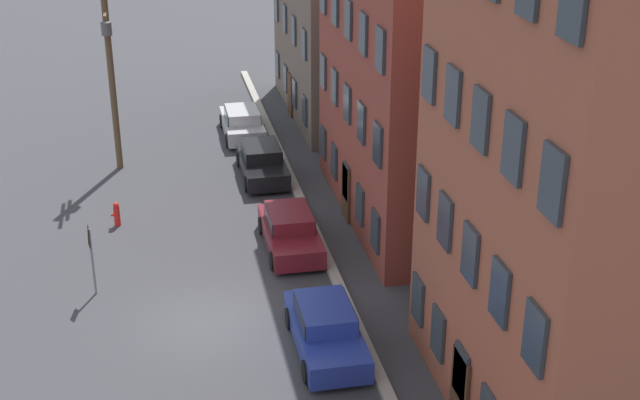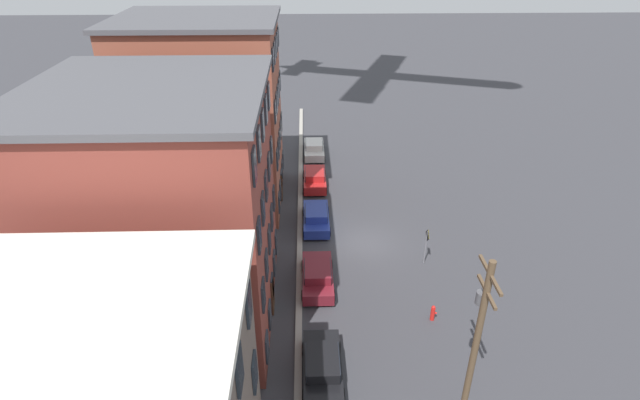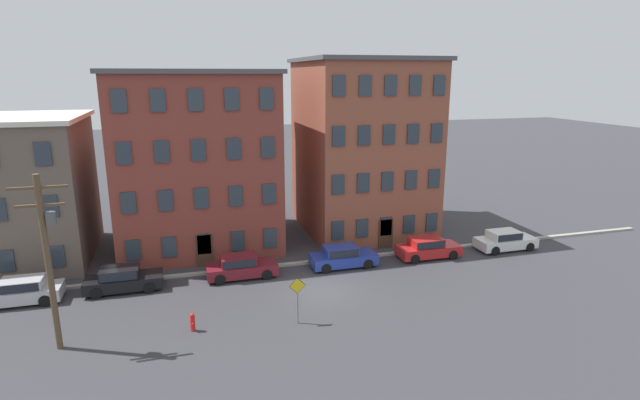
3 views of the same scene
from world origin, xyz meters
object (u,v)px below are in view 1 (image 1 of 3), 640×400
at_px(car_maroon, 290,229).
at_px(fire_hydrant, 117,214).
at_px(car_black, 262,160).
at_px(caution_sign, 91,249).
at_px(car_silver, 242,122).
at_px(car_blue, 326,327).
at_px(utility_pole, 110,65).

xyz_separation_m(car_maroon, fire_hydrant, (-3.19, -6.22, -0.27)).
xyz_separation_m(car_black, fire_hydrant, (3.82, -6.16, -0.27)).
relative_size(car_black, caution_sign, 1.74).
bearing_deg(caution_sign, car_silver, 155.34).
bearing_deg(car_silver, car_maroon, 1.31).
xyz_separation_m(car_blue, fire_hydrant, (-9.95, -6.15, -0.27)).
bearing_deg(car_blue, car_black, 179.94).
relative_size(car_maroon, utility_pole, 0.53).
xyz_separation_m(car_black, car_maroon, (7.01, 0.06, 0.00)).
height_order(car_black, car_blue, same).
height_order(car_black, utility_pole, utility_pole).
xyz_separation_m(car_black, utility_pole, (-2.23, -6.10, 3.95)).
distance_m(car_silver, car_maroon, 12.35).
relative_size(car_black, utility_pole, 0.53).
height_order(car_silver, car_black, same).
bearing_deg(caution_sign, car_blue, 55.40).
distance_m(car_silver, car_blue, 19.11).
distance_m(car_blue, utility_pole, 17.56).
relative_size(car_blue, fire_hydrant, 4.58).
xyz_separation_m(car_silver, fire_hydrant, (9.16, -5.94, -0.27)).
bearing_deg(caution_sign, car_black, 142.97).
bearing_deg(utility_pole, car_silver, 117.92).
bearing_deg(car_maroon, car_blue, -0.61).
relative_size(car_blue, caution_sign, 1.74).
relative_size(car_black, car_maroon, 1.00).
height_order(car_maroon, utility_pole, utility_pole).
bearing_deg(car_blue, car_silver, -179.37).
relative_size(car_silver, utility_pole, 0.53).
height_order(car_black, fire_hydrant, car_black).
distance_m(car_blue, fire_hydrant, 11.70).
bearing_deg(fire_hydrant, car_silver, 147.04).
xyz_separation_m(car_blue, caution_sign, (-4.70, -6.82, 0.92)).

